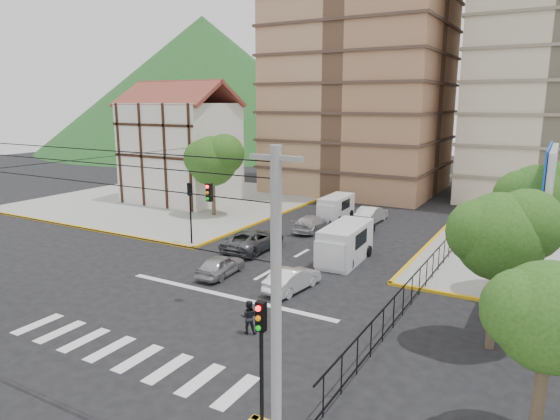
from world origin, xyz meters
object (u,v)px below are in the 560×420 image
Objects in this scene: van_right_lane at (344,245)px; van_left_lane at (335,208)px; traffic_light_se at (261,348)px; traffic_light_nw at (190,203)px; car_silver_front_left at (221,265)px; pedestrian_crosswalk at (249,317)px; car_white_front_right at (292,279)px.

van_right_lane is 1.18× the size of van_left_lane.
van_left_lane is at bearing 113.48° from van_right_lane.
traffic_light_se and traffic_light_nw have the same top height.
traffic_light_se is 15.37m from car_silver_front_left.
van_right_lane is 11.53m from pedestrian_crosswalk.
traffic_light_nw is 2.86× the size of pedestrian_crosswalk.
pedestrian_crosswalk is at bearing -77.53° from van_left_lane.
pedestrian_crosswalk is at bearing 131.66° from car_silver_front_left.
van_right_lane is (11.01, 1.84, -1.95)m from traffic_light_nw.
pedestrian_crosswalk is at bearing 104.76° from car_white_front_right.
car_white_front_right is (-0.54, -5.97, -0.53)m from van_right_lane.
car_white_front_right is (10.47, -4.13, -2.48)m from traffic_light_nw.
van_left_lane is 22.94m from pedestrian_crosswalk.
car_white_front_right is at bearing -75.60° from van_left_lane.
car_silver_front_left is (-5.36, -5.99, -0.53)m from van_right_lane.
pedestrian_crosswalk is (11.25, -9.68, -2.34)m from traffic_light_nw.
van_right_lane is at bearing 9.50° from traffic_light_nw.
van_right_lane is 3.51× the size of pedestrian_crosswalk.
car_silver_front_left is at bearing -36.30° from traffic_light_nw.
traffic_light_nw reaches higher than pedestrian_crosswalk.
traffic_light_nw is at bearing -63.99° from pedestrian_crosswalk.
car_white_front_right is (4.75, -16.72, -0.36)m from van_left_lane.
car_silver_front_left is at bearing -91.70° from van_left_lane.
pedestrian_crosswalk is (5.52, -22.27, -0.22)m from van_left_lane.
van_left_lane is (-9.87, 28.19, -2.12)m from traffic_light_se.
van_left_lane is 17.38m from car_white_front_right.
traffic_light_nw is 7.44m from car_silver_front_left.
traffic_light_se is 1.00× the size of traffic_light_nw.
traffic_light_se is at bearing -72.15° from van_left_lane.
van_right_lane is 11.98m from van_left_lane.
van_left_lane is at bearing -93.95° from car_silver_front_left.
traffic_light_se reaches higher than car_white_front_right.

